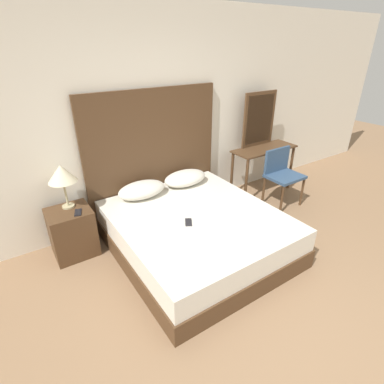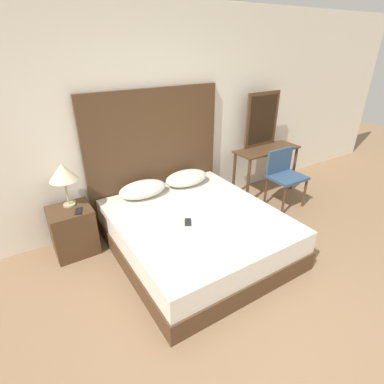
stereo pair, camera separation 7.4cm
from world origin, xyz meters
TOP-DOWN VIEW (x-y plane):
  - ground_plane at (0.00, 0.00)m, footprint 16.00×16.00m
  - wall_back at (0.00, 2.47)m, footprint 10.00×0.06m
  - bed at (0.10, 1.39)m, footprint 1.77×1.96m
  - headboard at (0.10, 2.40)m, footprint 1.86×0.05m
  - pillow_left at (-0.22, 2.14)m, footprint 0.61×0.36m
  - pillow_right at (0.42, 2.14)m, footprint 0.61×0.36m
  - phone_on_bed at (-0.07, 1.31)m, footprint 0.14×0.16m
  - nightstand at (-1.12, 2.14)m, footprint 0.47×0.43m
  - table_lamp at (-1.09, 2.23)m, footprint 0.31×0.31m
  - phone_on_nightstand at (-1.04, 2.03)m, footprint 0.11×0.16m
  - vanity_desk at (1.85, 2.08)m, footprint 1.08×0.41m
  - vanity_mirror at (1.85, 2.26)m, footprint 0.62×0.03m
  - chair at (1.81, 1.67)m, footprint 0.50×0.41m

SIDE VIEW (x-z plane):
  - ground_plane at x=0.00m, z-range 0.00..0.00m
  - bed at x=0.10m, z-range 0.00..0.48m
  - nightstand at x=-1.12m, z-range 0.00..0.57m
  - phone_on_bed at x=-0.07m, z-range 0.48..0.49m
  - chair at x=1.81m, z-range 0.09..0.93m
  - phone_on_nightstand at x=-1.04m, z-range 0.57..0.58m
  - pillow_left at x=-0.22m, z-range 0.48..0.68m
  - pillow_right at x=0.42m, z-range 0.48..0.68m
  - vanity_desk at x=1.85m, z-range 0.24..1.00m
  - headboard at x=0.10m, z-range 0.00..1.75m
  - table_lamp at x=-1.09m, z-range 0.72..1.23m
  - vanity_mirror at x=1.85m, z-range 0.76..1.58m
  - wall_back at x=0.00m, z-range 0.00..2.70m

